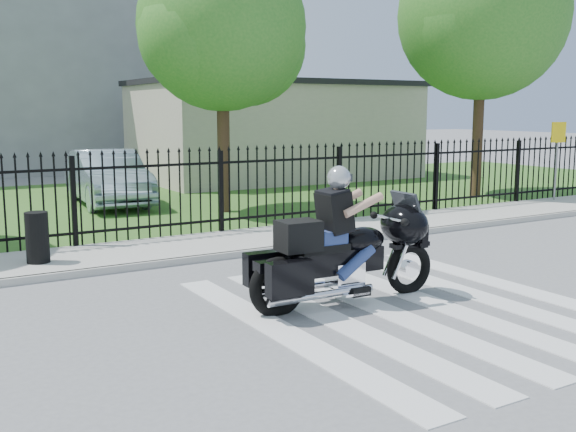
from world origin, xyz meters
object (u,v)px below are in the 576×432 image
parked_car (108,178)px  litter_bin (37,237)px  traffic_sign (558,144)px  motorcycle_rider (342,247)px

parked_car → litter_bin: 7.62m
parked_car → litter_bin: size_ratio=5.40×
parked_car → traffic_sign: 12.53m
motorcycle_rider → traffic_sign: (10.87, 5.00, 0.88)m
traffic_sign → litter_bin: size_ratio=2.56×
motorcycle_rider → parked_car: 11.14m
motorcycle_rider → parked_car: (-0.01, 11.14, -0.02)m
litter_bin → motorcycle_rider: bearing=-53.1°
motorcycle_rider → traffic_sign: size_ratio=1.35×
traffic_sign → parked_car: bearing=161.5°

